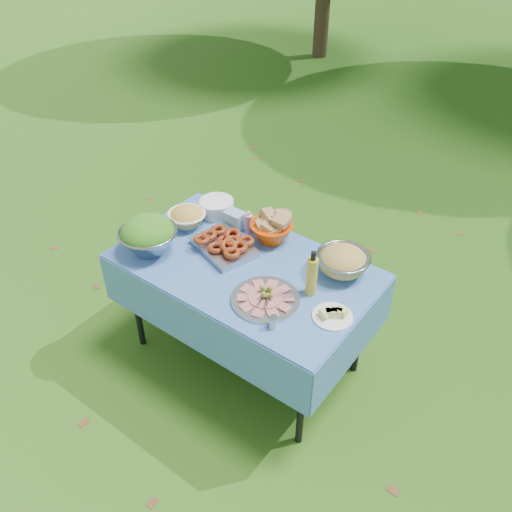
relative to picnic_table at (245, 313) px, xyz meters
The scene contains 14 objects.
ground 0.38m from the picnic_table, ahead, with size 80.00×80.00×0.00m, color black.
picnic_table is the anchor object (origin of this frame).
salad_bowl 0.75m from the picnic_table, 156.98° to the right, with size 0.34×0.34×0.22m, color #999AA2, non-canonical shape.
pasta_bowl_white 0.69m from the picnic_table, 169.07° to the left, with size 0.23×0.23×0.13m, color white, non-canonical shape.
plate_stack 0.70m from the picnic_table, 145.91° to the left, with size 0.22×0.22×0.10m, color white.
wipes_box 0.58m from the picnic_table, 136.46° to the left, with size 0.12×0.09×0.11m, color #8DBDD5.
sanitizer_bottle 0.56m from the picnic_table, 122.46° to the left, with size 0.05×0.05×0.14m, color pink.
bread_bowl 0.55m from the picnic_table, 93.39° to the left, with size 0.26×0.26×0.17m, color #ED4200, non-canonical shape.
pasta_bowl_steel 0.71m from the picnic_table, 29.84° to the left, with size 0.29×0.29×0.16m, color #999AA2, non-canonical shape.
fried_tray 0.46m from the picnic_table, 167.46° to the left, with size 0.36×0.26×0.09m, color #A9A8AD.
charcuterie_platter 0.53m from the picnic_table, 31.76° to the right, with size 0.37×0.37×0.08m, color silver.
oil_bottle 0.67m from the picnic_table, ahead, with size 0.06×0.06×0.27m, color gold.
cheese_plate 0.74m from the picnic_table, ahead, with size 0.21×0.21×0.06m, color white.
shaker 0.67m from the picnic_table, 36.07° to the right, with size 0.04×0.04×0.07m, color silver.
Camera 1 is at (1.48, -1.87, 2.68)m, focal length 38.00 mm.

